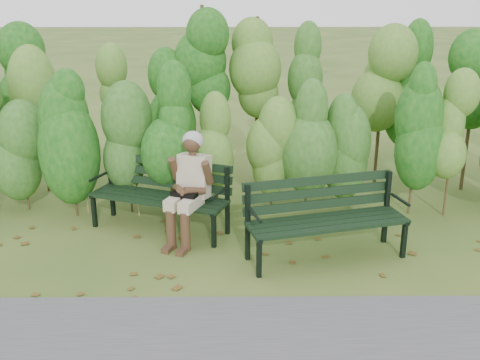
{
  "coord_description": "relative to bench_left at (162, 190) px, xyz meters",
  "views": [
    {
      "loc": [
        -0.04,
        -5.64,
        2.79
      ],
      "look_at": [
        0.0,
        0.35,
        0.75
      ],
      "focal_mm": 42.0,
      "sensor_mm": 36.0,
      "label": 1
    }
  ],
  "objects": [
    {
      "name": "ground",
      "position": [
        0.94,
        -0.74,
        -0.5
      ],
      "size": [
        80.0,
        80.0,
        0.0
      ],
      "primitive_type": "plane",
      "color": "#35541C"
    },
    {
      "name": "hedge_band",
      "position": [
        0.94,
        1.12,
        0.76
      ],
      "size": [
        11.04,
        1.67,
        2.42
      ],
      "color": "#47381E",
      "rests_on": "ground"
    },
    {
      "name": "seated_woman",
      "position": [
        0.36,
        -0.33,
        0.22
      ],
      "size": [
        0.6,
        0.81,
        1.27
      ],
      "color": "beige",
      "rests_on": "ground"
    },
    {
      "name": "leaf_litter",
      "position": [
        0.52,
        -0.75,
        -0.49
      ],
      "size": [
        5.63,
        2.24,
        0.01
      ],
      "color": "brown",
      "rests_on": "ground"
    },
    {
      "name": "bench_left",
      "position": [
        0.0,
        0.0,
        0.0
      ],
      "size": [
        1.77,
        1.13,
        0.84
      ],
      "color": "black",
      "rests_on": "ground"
    },
    {
      "name": "bench_right",
      "position": [
        1.84,
        -0.77,
        0.01
      ],
      "size": [
        1.81,
        0.99,
        0.86
      ],
      "color": "black",
      "rests_on": "ground"
    }
  ]
}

